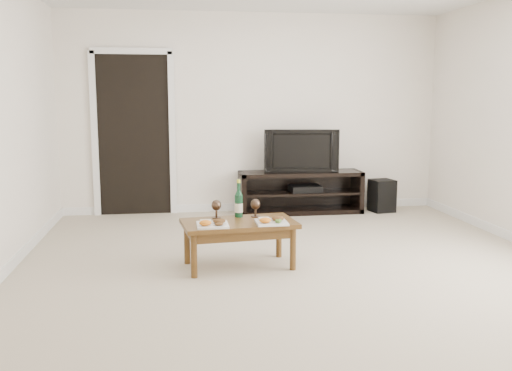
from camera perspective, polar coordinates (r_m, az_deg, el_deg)
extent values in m
plane|color=#B9AD94|center=(5.10, 3.99, -8.52)|extent=(5.50, 5.50, 0.00)
cube|color=white|center=(7.60, -0.34, 7.21)|extent=(5.00, 0.04, 2.60)
cube|color=black|center=(7.53, -12.11, 4.90)|extent=(0.90, 0.02, 2.05)
cube|color=black|center=(7.54, 4.46, -0.67)|extent=(1.61, 0.45, 0.55)
imported|color=black|center=(7.47, 4.51, 3.52)|extent=(0.97, 0.25, 0.56)
cube|color=black|center=(7.54, 4.93, -0.29)|extent=(0.41, 0.32, 0.08)
cube|color=black|center=(7.79, 12.47, -0.99)|extent=(0.33, 0.33, 0.43)
cube|color=#573A18|center=(5.16, -1.71, -5.87)|extent=(1.06, 0.66, 0.42)
cube|color=white|center=(4.94, -4.38, -3.67)|extent=(0.27, 0.27, 0.07)
cube|color=white|center=(5.02, 1.55, -3.42)|extent=(0.27, 0.27, 0.07)
cylinder|color=#0F391F|center=(5.26, -1.75, -1.29)|extent=(0.07, 0.07, 0.35)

